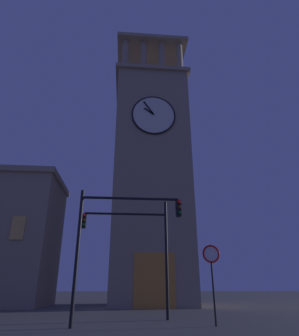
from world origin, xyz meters
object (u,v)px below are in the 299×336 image
no_horn_sign (212,261)px  traffic_signal_mid (138,239)px  clocktower (150,178)px  traffic_signal_far (115,229)px

no_horn_sign → traffic_signal_mid: bearing=-41.1°
clocktower → traffic_signal_mid: (1.65, 11.72, -7.78)m
traffic_signal_far → no_horn_sign: bearing=-179.3°
traffic_signal_far → clocktower: bearing=-101.1°
traffic_signal_mid → no_horn_sign: 4.32m
clocktower → no_horn_sign: 17.12m
traffic_signal_mid → traffic_signal_far: size_ratio=1.06×
clocktower → traffic_signal_far: bearing=78.9°
clocktower → traffic_signal_mid: size_ratio=4.90×
clocktower → traffic_signal_far: (2.83, 14.47, -7.79)m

